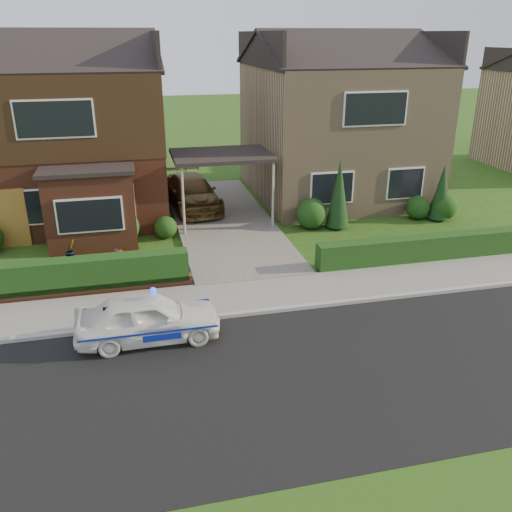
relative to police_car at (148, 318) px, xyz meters
name	(u,v)px	position (x,y,z in m)	size (l,w,h in m)	color
ground	(310,376)	(3.38, -2.40, -0.60)	(120.00, 120.00, 0.00)	#244813
road	(310,376)	(3.38, -2.40, -0.60)	(60.00, 6.00, 0.02)	black
kerb	(274,310)	(3.38, 0.65, -0.54)	(60.00, 0.16, 0.12)	#9E9993
sidewalk	(265,294)	(3.38, 1.70, -0.55)	(60.00, 2.00, 0.10)	slate
driveway	(223,220)	(3.38, 8.60, -0.54)	(3.80, 12.00, 0.12)	#666059
house_left	(67,120)	(-2.40, 11.50, 3.21)	(7.50, 9.53, 7.25)	brown
house_right	(336,114)	(9.18, 11.59, 3.06)	(7.50, 8.06, 7.25)	#9F8261
carport_link	(222,157)	(3.38, 8.55, 2.06)	(3.80, 3.00, 2.77)	black
dwarf_wall	(58,293)	(-2.42, 2.90, -0.42)	(7.70, 0.25, 0.36)	brown
hedge_left	(60,296)	(-2.42, 3.05, -0.60)	(7.50, 0.55, 0.90)	#163711
hedge_right	(424,261)	(9.18, 2.95, -0.60)	(7.50, 0.55, 0.80)	#163711
shrub_left_mid	(121,227)	(-0.62, 6.90, 0.06)	(1.32, 1.32, 1.32)	#163711
shrub_left_near	(166,227)	(0.98, 7.20, -0.18)	(0.84, 0.84, 0.84)	#163711
shrub_right_near	(311,214)	(6.58, 7.00, 0.00)	(1.20, 1.20, 1.20)	#163711
shrub_right_mid	(418,208)	(11.18, 7.10, -0.12)	(0.96, 0.96, 0.96)	#163711
shrub_right_far	(444,207)	(12.18, 6.80, -0.06)	(1.08, 1.08, 1.08)	#163711
conifer_a	(339,196)	(7.58, 6.80, 0.70)	(0.90, 0.90, 2.60)	black
conifer_b	(441,194)	(11.98, 6.80, 0.50)	(0.90, 0.90, 2.20)	black
police_car	(148,318)	(0.00, 0.00, 0.00)	(3.23, 3.52, 1.36)	white
driveway_car	(192,193)	(2.38, 10.37, 0.18)	(1.86, 4.57, 1.33)	brown
potted_plant_b	(70,250)	(-2.29, 5.79, -0.26)	(0.30, 0.38, 0.69)	gray
potted_plant_c	(121,262)	(-0.64, 4.23, -0.18)	(0.47, 0.47, 0.85)	gray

